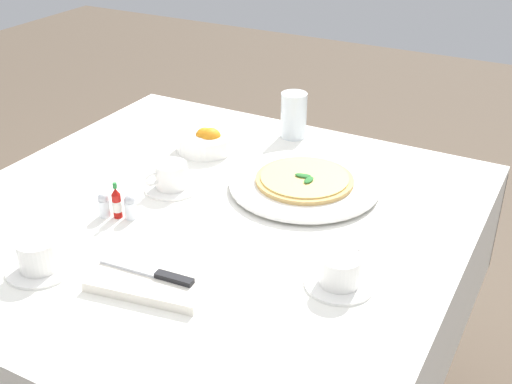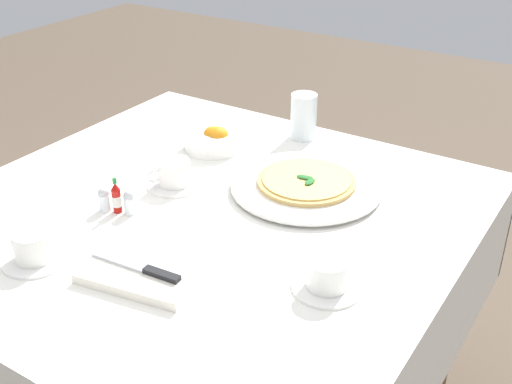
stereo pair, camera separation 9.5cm
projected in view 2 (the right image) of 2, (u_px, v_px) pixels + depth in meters
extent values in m
cube|color=white|center=(203.00, 214.00, 1.44)|extent=(1.11, 1.11, 0.02)
cube|color=white|center=(316.00, 178.00, 1.92)|extent=(1.11, 0.01, 0.28)
cube|color=white|center=(434.00, 358.00, 1.25)|extent=(0.01, 1.11, 0.28)
cube|color=white|center=(45.00, 206.00, 1.77)|extent=(0.01, 1.11, 0.28)
cylinder|color=brown|center=(448.00, 308.00, 1.74)|extent=(0.06, 0.06, 0.73)
cylinder|color=brown|center=(180.00, 214.00, 2.18)|extent=(0.06, 0.06, 0.73)
cylinder|color=white|center=(306.00, 189.00, 1.51)|extent=(0.21, 0.21, 0.01)
cylinder|color=white|center=(306.00, 185.00, 1.51)|extent=(0.35, 0.35, 0.01)
cylinder|color=#DBAD60|center=(306.00, 181.00, 1.50)|extent=(0.23, 0.23, 0.01)
cylinder|color=#EAC66B|center=(306.00, 179.00, 1.50)|extent=(0.21, 0.21, 0.00)
ellipsoid|color=#2D7533|center=(305.00, 177.00, 1.50)|extent=(0.04, 0.03, 0.01)
ellipsoid|color=#2D7533|center=(310.00, 182.00, 1.48)|extent=(0.02, 0.04, 0.01)
ellipsoid|color=#2D7533|center=(304.00, 177.00, 1.50)|extent=(0.04, 0.02, 0.01)
cylinder|color=white|center=(175.00, 185.00, 1.53)|extent=(0.13, 0.13, 0.01)
cylinder|color=white|center=(174.00, 172.00, 1.52)|extent=(0.08, 0.08, 0.06)
torus|color=white|center=(154.00, 176.00, 1.49)|extent=(0.02, 0.03, 0.03)
cylinder|color=black|center=(173.00, 163.00, 1.50)|extent=(0.07, 0.07, 0.00)
cylinder|color=white|center=(327.00, 287.00, 1.18)|extent=(0.13, 0.13, 0.01)
cylinder|color=white|center=(327.00, 273.00, 1.17)|extent=(0.08, 0.08, 0.06)
torus|color=white|center=(345.00, 261.00, 1.20)|extent=(0.01, 0.04, 0.03)
cylinder|color=black|center=(328.00, 262.00, 1.15)|extent=(0.07, 0.07, 0.00)
cylinder|color=white|center=(36.00, 259.00, 1.26)|extent=(0.13, 0.13, 0.01)
cylinder|color=white|center=(33.00, 245.00, 1.24)|extent=(0.08, 0.08, 0.06)
torus|color=white|center=(50.00, 231.00, 1.28)|extent=(0.01, 0.04, 0.03)
cylinder|color=black|center=(31.00, 234.00, 1.23)|extent=(0.07, 0.07, 0.00)
cylinder|color=white|center=(304.00, 116.00, 1.75)|extent=(0.07, 0.07, 0.13)
cylinder|color=silver|center=(303.00, 123.00, 1.76)|extent=(0.06, 0.06, 0.09)
cube|color=white|center=(141.00, 274.00, 1.21)|extent=(0.24, 0.17, 0.02)
cube|color=silver|center=(120.00, 261.00, 1.22)|extent=(0.12, 0.03, 0.01)
cube|color=black|center=(162.00, 274.00, 1.18)|extent=(0.08, 0.02, 0.01)
cylinder|color=white|center=(213.00, 141.00, 1.71)|extent=(0.15, 0.15, 0.04)
sphere|color=orange|center=(213.00, 136.00, 1.70)|extent=(0.05, 0.05, 0.05)
sphere|color=orange|center=(218.00, 137.00, 1.69)|extent=(0.06, 0.06, 0.06)
cylinder|color=#B7140F|center=(117.00, 201.00, 1.41)|extent=(0.02, 0.02, 0.05)
cylinder|color=white|center=(117.00, 201.00, 1.41)|extent=(0.02, 0.02, 0.02)
cone|color=#B7140F|center=(115.00, 186.00, 1.40)|extent=(0.02, 0.02, 0.02)
cylinder|color=#1E722D|center=(114.00, 181.00, 1.39)|extent=(0.01, 0.01, 0.01)
cylinder|color=white|center=(105.00, 202.00, 1.42)|extent=(0.03, 0.03, 0.04)
cylinder|color=white|center=(105.00, 205.00, 1.43)|extent=(0.02, 0.02, 0.03)
sphere|color=silver|center=(103.00, 193.00, 1.41)|extent=(0.02, 0.02, 0.02)
cylinder|color=white|center=(130.00, 205.00, 1.41)|extent=(0.03, 0.03, 0.04)
cylinder|color=#38332D|center=(130.00, 208.00, 1.41)|extent=(0.02, 0.02, 0.03)
sphere|color=silver|center=(129.00, 196.00, 1.40)|extent=(0.02, 0.02, 0.02)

